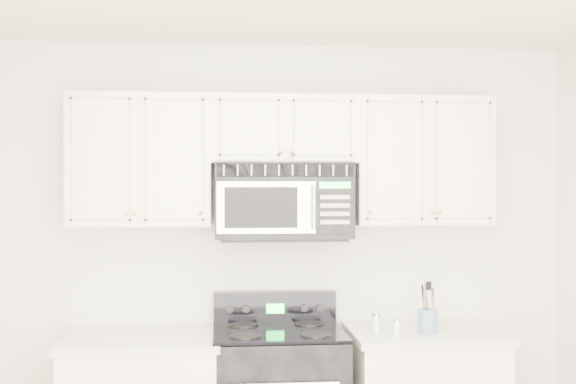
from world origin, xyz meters
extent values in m
cube|color=silver|center=(0.00, 1.75, 1.30)|extent=(3.50, 0.01, 2.60)
cube|color=beige|center=(-0.80, 1.44, 0.90)|extent=(0.86, 0.65, 0.04)
cube|color=beige|center=(0.80, 1.44, 0.90)|extent=(0.86, 0.65, 0.04)
cube|color=black|center=(-0.04, 1.44, 0.93)|extent=(0.73, 0.63, 0.02)
cube|color=black|center=(-0.04, 1.71, 1.02)|extent=(0.73, 0.08, 0.19)
cube|color=#14FF3A|center=(-0.04, 1.67, 1.02)|extent=(0.11, 0.00, 0.06)
cube|color=silver|center=(-0.82, 1.58, 1.90)|extent=(0.80, 0.33, 0.75)
cube|color=silver|center=(0.82, 1.58, 1.90)|extent=(0.80, 0.33, 0.75)
cube|color=silver|center=(0.00, 1.58, 2.08)|extent=(0.84, 0.33, 0.39)
sphere|color=#D9BC59|center=(-0.84, 1.40, 1.60)|extent=(0.03, 0.03, 0.03)
sphere|color=#D9BC59|center=(-0.48, 1.40, 1.60)|extent=(0.03, 0.03, 0.03)
sphere|color=#D9BC59|center=(0.48, 1.40, 1.60)|extent=(0.03, 0.03, 0.03)
sphere|color=#D9BC59|center=(0.84, 1.40, 1.60)|extent=(0.03, 0.03, 0.03)
sphere|color=#D9BC59|center=(-0.03, 1.40, 1.94)|extent=(0.03, 0.03, 0.03)
sphere|color=#D9BC59|center=(0.03, 1.40, 1.94)|extent=(0.03, 0.03, 0.03)
cylinder|color=#B11F20|center=(0.03, 1.40, 1.88)|extent=(0.00, 0.00, 0.11)
sphere|color=#D9BC59|center=(0.03, 1.40, 1.82)|extent=(0.04, 0.04, 0.04)
cube|color=black|center=(-0.01, 1.55, 1.67)|extent=(0.78, 0.39, 0.43)
cube|color=#AEAA8C|center=(-0.01, 1.37, 1.84)|extent=(0.76, 0.01, 0.08)
cube|color=#A2A2A4|center=(-0.11, 1.36, 1.63)|extent=(0.55, 0.01, 0.29)
cube|color=black|center=(-0.14, 1.35, 1.63)|extent=(0.40, 0.01, 0.23)
cube|color=black|center=(0.27, 1.36, 1.63)|extent=(0.21, 0.01, 0.29)
cube|color=#14FF3A|center=(0.27, 1.35, 1.75)|extent=(0.17, 0.00, 0.04)
cylinder|color=silver|center=(0.14, 1.32, 1.63)|extent=(0.02, 0.02, 0.25)
cylinder|color=slate|center=(0.80, 1.35, 0.99)|extent=(0.11, 0.11, 0.13)
cylinder|color=#90624C|center=(0.82, 1.35, 1.06)|extent=(0.01, 0.01, 0.23)
cylinder|color=black|center=(0.78, 1.37, 1.06)|extent=(0.01, 0.01, 0.25)
cylinder|color=#90624C|center=(0.78, 1.32, 1.07)|extent=(0.01, 0.01, 0.27)
cylinder|color=black|center=(0.82, 1.35, 1.06)|extent=(0.01, 0.01, 0.23)
cylinder|color=#90624C|center=(0.78, 1.37, 1.06)|extent=(0.01, 0.01, 0.25)
cylinder|color=black|center=(0.78, 1.32, 1.07)|extent=(0.01, 0.01, 0.27)
cylinder|color=silver|center=(0.60, 1.27, 0.96)|extent=(0.04, 0.04, 0.08)
cylinder|color=silver|center=(0.60, 1.27, 1.01)|extent=(0.04, 0.04, 0.02)
cylinder|color=silver|center=(0.51, 1.38, 0.97)|extent=(0.04, 0.04, 0.09)
cylinder|color=silver|center=(0.51, 1.38, 1.02)|extent=(0.05, 0.05, 0.02)
camera|label=1|loc=(-0.37, -2.61, 1.76)|focal=45.00mm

